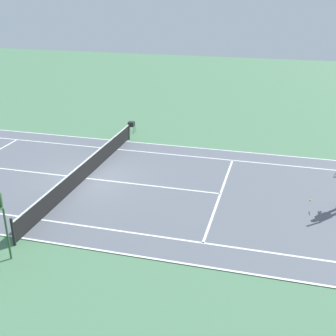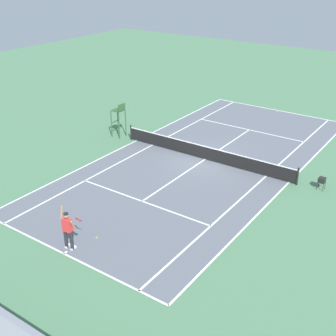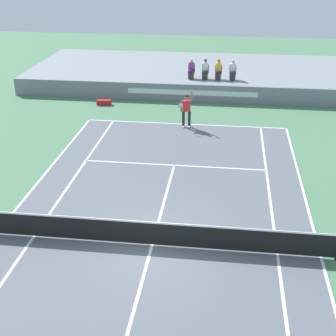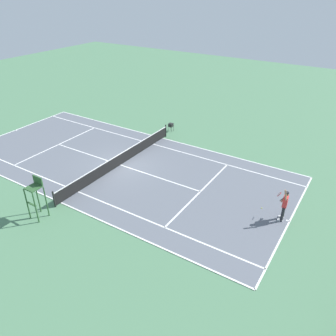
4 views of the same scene
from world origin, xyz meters
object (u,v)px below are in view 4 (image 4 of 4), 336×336
at_px(tennis_ball, 262,208).
at_px(ball_hopper, 171,125).
at_px(umpire_chair, 36,193).
at_px(tennis_player, 284,205).

xyz_separation_m(tennis_ball, ball_hopper, (-6.86, -10.48, 0.54)).
distance_m(tennis_ball, ball_hopper, 12.54).
xyz_separation_m(umpire_chair, ball_hopper, (-14.17, -0.28, -0.98)).
xyz_separation_m(tennis_player, umpire_chair, (6.90, -11.45, 0.56)).
bearing_deg(tennis_ball, tennis_player, 72.11).
xyz_separation_m(tennis_player, tennis_ball, (-0.40, -1.25, -0.96)).
bearing_deg(tennis_ball, ball_hopper, -123.20).
distance_m(tennis_player, ball_hopper, 13.80).
height_order(tennis_player, ball_hopper, tennis_player).
bearing_deg(umpire_chair, tennis_player, 121.09).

